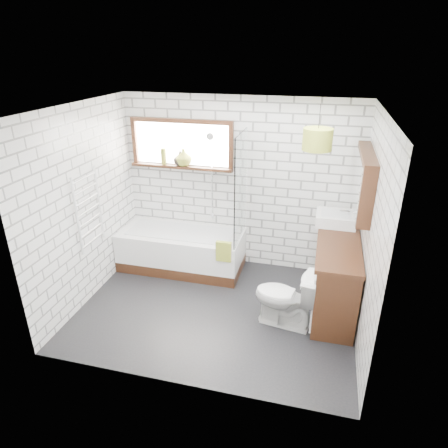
% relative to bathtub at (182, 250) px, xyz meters
% --- Properties ---
extents(floor, '(3.40, 2.60, 0.01)m').
position_rel_bathtub_xyz_m(floor, '(0.78, -0.90, -0.30)').
color(floor, black).
rests_on(floor, ground).
extents(ceiling, '(3.40, 2.60, 0.01)m').
position_rel_bathtub_xyz_m(ceiling, '(0.78, -0.90, 2.21)').
color(ceiling, white).
rests_on(ceiling, ground).
extents(wall_back, '(3.40, 0.01, 2.50)m').
position_rel_bathtub_xyz_m(wall_back, '(0.78, 0.40, 0.96)').
color(wall_back, white).
rests_on(wall_back, ground).
extents(wall_front, '(3.40, 0.01, 2.50)m').
position_rel_bathtub_xyz_m(wall_front, '(0.78, -2.21, 0.96)').
color(wall_front, white).
rests_on(wall_front, ground).
extents(wall_left, '(0.01, 2.60, 2.50)m').
position_rel_bathtub_xyz_m(wall_left, '(-0.92, -0.90, 0.96)').
color(wall_left, white).
rests_on(wall_left, ground).
extents(wall_right, '(0.01, 2.60, 2.50)m').
position_rel_bathtub_xyz_m(wall_right, '(2.49, -0.90, 0.96)').
color(wall_right, white).
rests_on(wall_right, ground).
extents(window, '(1.52, 0.16, 0.68)m').
position_rel_bathtub_xyz_m(window, '(-0.07, 0.36, 1.51)').
color(window, black).
rests_on(window, wall_back).
extents(towel_radiator, '(0.06, 0.52, 1.00)m').
position_rel_bathtub_xyz_m(towel_radiator, '(-0.88, -0.90, 0.91)').
color(towel_radiator, white).
rests_on(towel_radiator, wall_left).
extents(mirror_cabinet, '(0.16, 1.20, 0.70)m').
position_rel_bathtub_xyz_m(mirror_cabinet, '(2.40, -0.30, 1.36)').
color(mirror_cabinet, black).
rests_on(mirror_cabinet, wall_right).
extents(shower_riser, '(0.02, 0.02, 1.30)m').
position_rel_bathtub_xyz_m(shower_riser, '(0.38, 0.36, 1.06)').
color(shower_riser, silver).
rests_on(shower_riser, wall_back).
extents(bathtub, '(1.81, 0.80, 0.59)m').
position_rel_bathtub_xyz_m(bathtub, '(0.00, 0.00, 0.00)').
color(bathtub, white).
rests_on(bathtub, floor).
extents(shower_screen, '(0.02, 0.72, 1.50)m').
position_rel_bathtub_xyz_m(shower_screen, '(0.89, 0.00, 1.04)').
color(shower_screen, white).
rests_on(shower_screen, bathtub).
extents(towel_green, '(0.21, 0.06, 0.29)m').
position_rel_bathtub_xyz_m(towel_green, '(0.76, -0.40, 0.27)').
color(towel_green, olive).
rests_on(towel_green, bathtub).
extents(towel_beige, '(0.22, 0.05, 0.28)m').
position_rel_bathtub_xyz_m(towel_beige, '(0.76, -0.40, 0.27)').
color(towel_beige, tan).
rests_on(towel_beige, bathtub).
extents(vanity, '(0.52, 1.61, 0.92)m').
position_rel_bathtub_xyz_m(vanity, '(2.22, -0.42, 0.17)').
color(vanity, black).
rests_on(vanity, floor).
extents(basin, '(0.51, 0.44, 0.15)m').
position_rel_bathtub_xyz_m(basin, '(2.16, 0.08, 0.70)').
color(basin, white).
rests_on(basin, vanity).
extents(tap, '(0.03, 0.03, 0.14)m').
position_rel_bathtub_xyz_m(tap, '(2.32, 0.08, 0.75)').
color(tap, silver).
rests_on(tap, vanity).
extents(toilet, '(0.52, 0.79, 0.75)m').
position_rel_bathtub_xyz_m(toilet, '(1.66, -0.99, 0.08)').
color(toilet, white).
rests_on(toilet, floor).
extents(vase_olive, '(0.28, 0.28, 0.25)m').
position_rel_bathtub_xyz_m(vase_olive, '(-0.03, 0.33, 1.31)').
color(vase_olive, olive).
rests_on(vase_olive, window).
extents(vase_dark, '(0.25, 0.25, 0.21)m').
position_rel_bathtub_xyz_m(vase_dark, '(-0.08, 0.33, 1.29)').
color(vase_dark, black).
rests_on(vase_dark, window).
extents(bottle, '(0.08, 0.08, 0.23)m').
position_rel_bathtub_xyz_m(bottle, '(-0.34, 0.33, 1.30)').
color(bottle, olive).
rests_on(bottle, window).
extents(pendant, '(0.35, 0.35, 0.25)m').
position_rel_bathtub_xyz_m(pendant, '(1.84, -0.25, 1.81)').
color(pendant, olive).
rests_on(pendant, ceiling).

